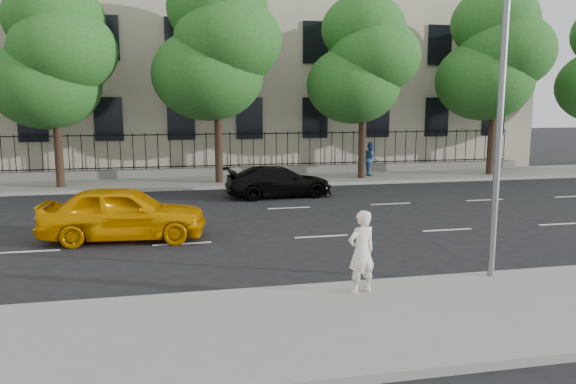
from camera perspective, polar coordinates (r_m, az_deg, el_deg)
name	(u,v)px	position (r m, az deg, el deg)	size (l,w,h in m)	color
ground	(348,260)	(14.15, 6.12, -6.89)	(120.00, 120.00, 0.00)	black
near_sidewalk	(417,317)	(10.60, 13.01, -12.27)	(60.00, 4.00, 0.15)	gray
far_sidewalk	(259,180)	(27.51, -2.98, 1.21)	(60.00, 4.00, 0.15)	gray
lane_markings	(303,220)	(18.58, 1.56, -2.91)	(49.60, 4.62, 0.01)	silver
masonry_building	(235,17)	(36.46, -5.44, 17.26)	(34.60, 12.11, 18.50)	beige
iron_fence	(254,165)	(29.10, -3.52, 2.79)	(30.00, 0.50, 2.20)	slate
street_light	(490,42)	(13.10, 19.84, 14.10)	(0.25, 3.32, 8.05)	slate
tree_b	(54,55)	(26.74, -22.68, 12.68)	(5.53, 5.12, 8.97)	#382619
tree_c	(217,45)	(26.48, -7.21, 14.59)	(5.89, 5.50, 9.80)	#382619
tree_d	(363,60)	(27.93, 7.67, 13.12)	(5.34, 4.94, 8.84)	#382619
tree_e	(495,55)	(31.01, 20.28, 12.91)	(5.71, 5.31, 9.46)	#382619
yellow_taxi	(124,213)	(16.57, -16.35, -2.05)	(1.84, 4.58, 1.56)	orange
black_sedan	(279,181)	(23.06, -0.94, 1.08)	(1.79, 4.41, 1.28)	black
woman_near	(362,252)	(11.20, 7.48, -6.05)	(0.61, 0.40, 1.67)	white
pedestrian_far	(371,159)	(28.90, 8.41, 3.36)	(0.83, 0.64, 1.70)	#2D558D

